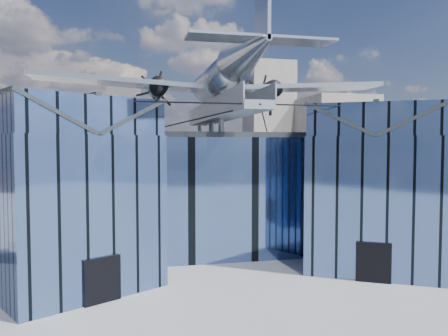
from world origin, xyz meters
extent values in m
plane|color=gray|center=(0.00, 0.00, 0.00)|extent=(120.00, 120.00, 0.00)
cube|color=#4C679C|center=(0.00, 9.00, 4.75)|extent=(28.00, 14.00, 9.50)
cube|color=#25292D|center=(0.00, 9.00, 9.70)|extent=(28.00, 14.00, 0.40)
cube|color=#4C679C|center=(-10.50, -1.00, 4.75)|extent=(11.79, 11.43, 9.50)
cube|color=#4C679C|center=(-10.50, -1.00, 10.60)|extent=(11.56, 11.20, 2.20)
cube|color=#25292D|center=(-12.45, -2.12, 10.60)|extent=(7.98, 9.23, 2.40)
cube|color=#25292D|center=(-8.55, 0.12, 10.60)|extent=(7.98, 9.23, 2.40)
cube|color=#25292D|center=(-10.50, -1.00, 11.75)|extent=(4.30, 7.10, 0.18)
cube|color=black|center=(-8.48, -4.51, 1.30)|extent=(2.03, 1.32, 2.60)
cube|color=black|center=(-6.60, 1.25, 4.75)|extent=(0.34, 0.34, 9.50)
cube|color=#4C679C|center=(10.50, -1.00, 4.75)|extent=(11.79, 11.43, 9.50)
cube|color=#4C679C|center=(10.50, -1.00, 10.60)|extent=(11.56, 11.20, 2.20)
cube|color=#25292D|center=(8.55, 0.12, 10.60)|extent=(7.98, 9.23, 2.40)
cube|color=#25292D|center=(12.45, -2.12, 10.60)|extent=(7.98, 9.23, 2.40)
cube|color=#25292D|center=(10.50, -1.00, 11.75)|extent=(4.30, 7.10, 0.18)
cube|color=black|center=(8.48, -4.51, 1.30)|extent=(2.03, 1.32, 2.60)
cube|color=black|center=(6.60, 1.25, 4.75)|extent=(0.34, 0.34, 9.50)
cube|color=gray|center=(0.00, 3.50, 11.10)|extent=(1.80, 21.00, 0.50)
cube|color=gray|center=(-0.90, 3.50, 11.75)|extent=(0.08, 21.00, 1.10)
cube|color=gray|center=(0.90, 3.50, 11.75)|extent=(0.08, 21.00, 1.10)
cylinder|color=gray|center=(0.00, 13.00, 10.43)|extent=(0.44, 0.44, 1.35)
cylinder|color=gray|center=(0.00, 7.00, 10.43)|extent=(0.44, 0.44, 1.35)
cylinder|color=gray|center=(0.00, 3.00, 10.43)|extent=(0.44, 0.44, 1.35)
cylinder|color=gray|center=(0.00, 4.00, 12.05)|extent=(0.70, 0.70, 1.40)
cylinder|color=black|center=(-5.25, -4.00, 11.40)|extent=(10.55, 6.08, 0.69)
cylinder|color=black|center=(5.25, -4.00, 11.40)|extent=(10.55, 6.08, 0.69)
cylinder|color=black|center=(-3.00, 1.50, 10.55)|extent=(6.09, 17.04, 1.19)
cylinder|color=black|center=(3.00, 1.50, 10.55)|extent=(6.09, 17.04, 1.19)
cylinder|color=#AAAFB7|center=(0.00, 4.00, 14.00)|extent=(2.50, 11.00, 2.50)
sphere|color=#AAAFB7|center=(0.00, 9.50, 14.00)|extent=(2.50, 2.50, 2.50)
cube|color=black|center=(0.00, 8.50, 14.69)|extent=(1.60, 1.40, 0.50)
cone|color=#AAAFB7|center=(0.00, -5.00, 14.30)|extent=(2.50, 7.00, 2.50)
cube|color=#AAAFB7|center=(0.00, -7.30, 15.90)|extent=(0.18, 2.40, 3.40)
cube|color=#AAAFB7|center=(0.00, -7.20, 14.50)|extent=(8.00, 1.80, 0.14)
cube|color=#AAAFB7|center=(-7.00, 5.00, 13.70)|extent=(14.00, 3.20, 1.08)
cylinder|color=black|center=(-4.60, 5.60, 13.45)|extent=(1.44, 3.20, 1.44)
cone|color=black|center=(-4.60, 7.40, 13.45)|extent=(0.70, 0.70, 0.70)
cube|color=black|center=(-4.60, 7.55, 13.45)|extent=(1.05, 0.06, 3.33)
cube|color=black|center=(-4.60, 7.55, 13.45)|extent=(2.53, 0.06, 2.53)
cube|color=black|center=(-4.60, 7.55, 13.45)|extent=(3.33, 0.06, 1.05)
cylinder|color=black|center=(-4.60, 5.00, 12.22)|extent=(0.24, 0.24, 1.75)
cube|color=#AAAFB7|center=(7.00, 5.00, 13.70)|extent=(14.00, 3.20, 1.08)
cylinder|color=black|center=(4.60, 5.60, 13.45)|extent=(1.44, 3.20, 1.44)
cone|color=black|center=(4.60, 7.40, 13.45)|extent=(0.70, 0.70, 0.70)
cube|color=black|center=(4.60, 7.55, 13.45)|extent=(1.05, 0.06, 3.33)
cube|color=black|center=(4.60, 7.55, 13.45)|extent=(2.53, 0.06, 2.53)
cube|color=black|center=(4.60, 7.55, 13.45)|extent=(3.33, 0.06, 1.05)
cylinder|color=black|center=(4.60, 5.00, 12.22)|extent=(0.24, 0.24, 1.75)
cube|color=gray|center=(32.00, 48.00, 9.00)|extent=(12.00, 14.00, 18.00)
cube|color=gray|center=(-20.00, 55.00, 7.00)|extent=(14.00, 10.00, 14.00)
cube|color=gray|center=(22.00, 58.00, 13.00)|extent=(9.00, 9.00, 26.00)
camera|label=1|loc=(-7.01, -29.62, 8.90)|focal=35.00mm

